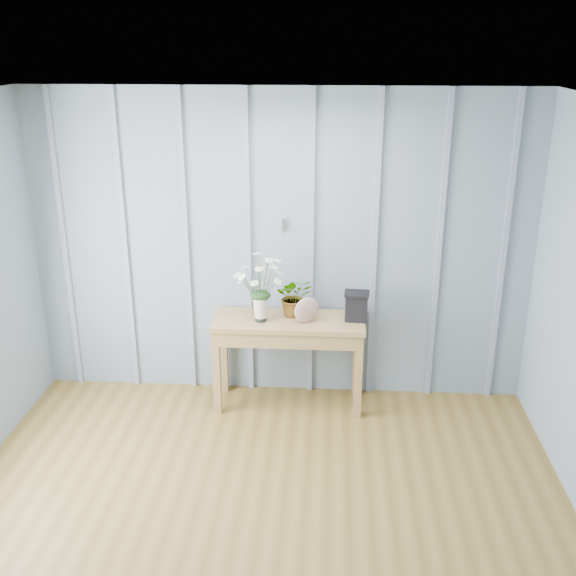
# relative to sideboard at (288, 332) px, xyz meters

# --- Properties ---
(room_shell) EXTENTS (4.00, 4.50, 2.50)m
(room_shell) POSITION_rel_sideboard_xyz_m (-0.09, -1.08, 1.35)
(room_shell) COLOR #8092A5
(room_shell) RESTS_ON ground
(sideboard) EXTENTS (1.20, 0.45, 0.75)m
(sideboard) POSITION_rel_sideboard_xyz_m (0.00, 0.00, 0.00)
(sideboard) COLOR #9B7A47
(sideboard) RESTS_ON ground
(daisy_vase) EXTENTS (0.39, 0.30, 0.56)m
(daisy_vase) POSITION_rel_sideboard_xyz_m (-0.21, -0.05, 0.46)
(daisy_vase) COLOR black
(daisy_vase) RESTS_ON sideboard
(spider_plant) EXTENTS (0.32, 0.29, 0.32)m
(spider_plant) POSITION_rel_sideboard_xyz_m (0.04, 0.09, 0.27)
(spider_plant) COLOR #153817
(spider_plant) RESTS_ON sideboard
(felt_disc_vessel) EXTENTS (0.21, 0.15, 0.21)m
(felt_disc_vessel) POSITION_rel_sideboard_xyz_m (0.15, -0.06, 0.22)
(felt_disc_vessel) COLOR #8D444F
(felt_disc_vessel) RESTS_ON sideboard
(carved_box) EXTENTS (0.20, 0.16, 0.23)m
(carved_box) POSITION_rel_sideboard_xyz_m (0.53, 0.02, 0.23)
(carved_box) COLOR black
(carved_box) RESTS_ON sideboard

